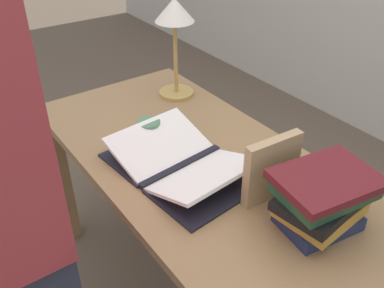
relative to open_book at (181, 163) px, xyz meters
name	(u,v)px	position (x,y,z in m)	size (l,w,h in m)	color
reading_desk	(198,181)	(-0.01, 0.08, -0.13)	(1.45, 0.70, 0.75)	#937047
open_book	(181,163)	(0.00, 0.00, 0.00)	(0.54, 0.40, 0.09)	black
book_stack_tall	(322,199)	(0.45, 0.17, 0.07)	(0.24, 0.30, 0.18)	#1E284C
book_standing_upright	(272,169)	(0.28, 0.14, 0.08)	(0.04, 0.20, 0.21)	tan
reading_lamp	(175,23)	(-0.48, 0.30, 0.30)	(0.16, 0.16, 0.43)	tan
coffee_mug	(149,131)	(-0.22, 0.01, 0.01)	(0.09, 0.11, 0.08)	#4C7F5B
person_reader	(9,223)	(0.09, -0.57, 0.12)	(0.36, 0.22, 1.79)	#2D3342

